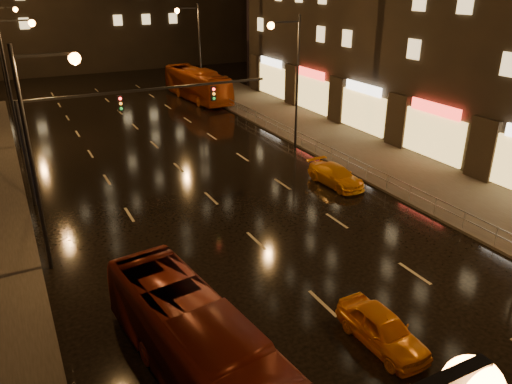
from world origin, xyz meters
TOP-DOWN VIEW (x-y plane):
  - ground at (0.00, 20.00)m, footprint 140.00×140.00m
  - sidewalk_right at (13.50, 15.00)m, footprint 7.00×70.00m
  - traffic_signal at (-5.06, 20.00)m, footprint 15.31×0.32m
  - railing_right at (10.20, 18.00)m, footprint 0.05×56.00m
  - bus_red at (-6.02, 2.00)m, footprint 3.78×10.73m
  - bus_curb at (9.00, 41.74)m, footprint 3.55×12.15m
  - taxi_near at (0.50, 1.00)m, footprint 1.64×3.93m
  - taxi_far at (8.00, 14.37)m, footprint 2.07×4.48m

SIDE VIEW (x-z plane):
  - ground at x=0.00m, z-range 0.00..0.00m
  - sidewalk_right at x=13.50m, z-range 0.00..0.15m
  - taxi_far at x=8.00m, z-range 0.00..1.27m
  - taxi_near at x=0.50m, z-range 0.00..1.33m
  - railing_right at x=10.20m, z-range 0.40..1.40m
  - bus_red at x=-6.02m, z-range 0.00..2.92m
  - bus_curb at x=9.00m, z-range 0.00..3.34m
  - traffic_signal at x=-5.06m, z-range 1.64..7.84m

